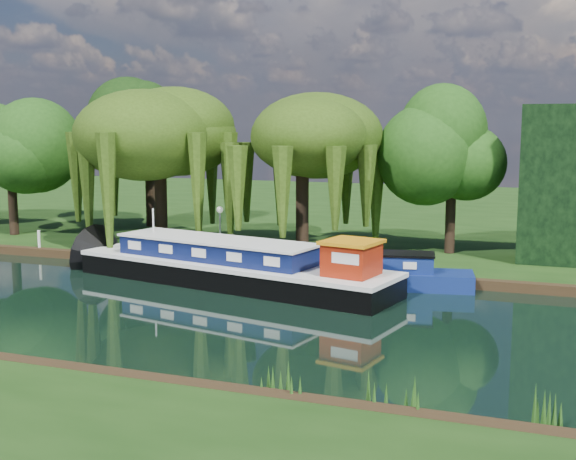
% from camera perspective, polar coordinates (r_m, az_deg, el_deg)
% --- Properties ---
extents(ground, '(120.00, 120.00, 0.00)m').
position_cam_1_polar(ground, '(31.50, -14.45, -5.61)').
color(ground, black).
extents(far_bank, '(120.00, 52.00, 0.45)m').
position_cam_1_polar(far_bank, '(62.07, 3.56, 1.61)').
color(far_bank, black).
rests_on(far_bank, ground).
extents(dutch_barge, '(16.67, 6.93, 3.43)m').
position_cam_1_polar(dutch_barge, '(33.91, -4.28, -2.91)').
color(dutch_barge, black).
rests_on(dutch_barge, ground).
extents(narrowboat, '(12.20, 4.07, 1.76)m').
position_cam_1_polar(narrowboat, '(33.77, 4.22, -3.35)').
color(narrowboat, navy).
rests_on(narrowboat, ground).
extents(willow_left, '(7.21, 7.21, 8.65)m').
position_cam_1_polar(willow_left, '(42.44, -10.12, 7.22)').
color(willow_left, black).
rests_on(willow_left, far_bank).
extents(willow_right, '(6.45, 6.45, 7.86)m').
position_cam_1_polar(willow_right, '(38.74, 1.15, 6.45)').
color(willow_right, black).
rests_on(willow_right, far_bank).
extents(tree_far_left, '(5.19, 5.19, 8.36)m').
position_cam_1_polar(tree_far_left, '(49.26, -21.14, 6.28)').
color(tree_far_left, black).
rests_on(tree_far_left, far_bank).
extents(tree_far_mid, '(5.70, 5.70, 9.33)m').
position_cam_1_polar(tree_far_mid, '(50.76, -10.95, 7.51)').
color(tree_far_mid, black).
rests_on(tree_far_mid, far_bank).
extents(tree_far_right, '(4.81, 4.81, 7.86)m').
position_cam_1_polar(tree_far_right, '(40.22, 12.86, 5.86)').
color(tree_far_right, black).
rests_on(tree_far_right, far_bank).
extents(lamppost, '(0.36, 0.36, 2.56)m').
position_cam_1_polar(lamppost, '(39.78, -5.40, 1.02)').
color(lamppost, silver).
rests_on(lamppost, far_bank).
extents(mooring_posts, '(19.16, 0.16, 1.00)m').
position_cam_1_polar(mooring_posts, '(38.59, -8.06, -1.45)').
color(mooring_posts, silver).
rests_on(mooring_posts, far_bank).
extents(reeds_near, '(33.70, 1.50, 1.10)m').
position_cam_1_polar(reeds_near, '(21.63, -10.75, -10.39)').
color(reeds_near, '#1A4412').
rests_on(reeds_near, ground).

